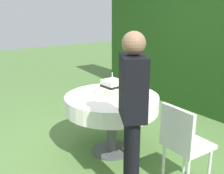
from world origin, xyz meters
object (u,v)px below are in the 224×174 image
serving_plate_near (84,96)px  serving_plate_far (81,91)px  napkin_stack (131,105)px  cake_table (112,104)px  garden_chair (183,140)px  standing_person (132,109)px  wedding_cake (113,88)px  serving_plate_left (115,85)px

serving_plate_near → serving_plate_far: bearing=160.2°
napkin_stack → cake_table: bearing=175.2°
napkin_stack → garden_chair: garden_chair is taller
cake_table → standing_person: 0.99m
serving_plate_far → garden_chair: size_ratio=0.17×
napkin_stack → standing_person: (0.44, -0.36, 0.17)m
napkin_stack → standing_person: 0.60m
napkin_stack → standing_person: bearing=-39.3°
serving_plate_near → garden_chair: (1.19, 0.41, -0.21)m
wedding_cake → serving_plate_far: wedding_cake is taller
cake_table → serving_plate_left: serving_plate_left is taller
serving_plate_near → serving_plate_left: same height
standing_person → napkin_stack: bearing=140.7°
serving_plate_far → napkin_stack: 0.82m
serving_plate_far → garden_chair: garden_chair is taller
wedding_cake → serving_plate_near: bearing=-111.1°
serving_plate_far → standing_person: size_ratio=0.09×
serving_plate_near → standing_person: bearing=-6.3°
serving_plate_far → standing_person: 1.27m
wedding_cake → garden_chair: size_ratio=0.35×
napkin_stack → standing_person: size_ratio=0.10×
serving_plate_near → standing_person: (1.04, -0.11, 0.17)m
garden_chair → standing_person: (-0.16, -0.52, 0.39)m
cake_table → garden_chair: garden_chair is taller
napkin_stack → garden_chair: (0.60, 0.16, -0.21)m
cake_table → serving_plate_far: 0.45m
wedding_cake → serving_plate_left: wedding_cake is taller
serving_plate_near → serving_plate_left: (-0.16, 0.58, 0.00)m
serving_plate_left → garden_chair: garden_chair is taller
serving_plate_far → serving_plate_left: same height
wedding_cake → standing_person: 1.02m
cake_table → serving_plate_near: size_ratio=7.83×
wedding_cake → standing_person: size_ratio=0.19×
serving_plate_left → serving_plate_far: bearing=-96.4°
wedding_cake → serving_plate_left: (-0.29, 0.24, -0.08)m
serving_plate_far → garden_chair: 1.46m
garden_chair → wedding_cake: bearing=-176.1°
standing_person → serving_plate_left: bearing=149.9°
cake_table → napkin_stack: napkin_stack is taller
cake_table → serving_plate_left: size_ratio=7.88×
serving_plate_far → napkin_stack: bearing=12.1°
serving_plate_left → standing_person: standing_person is taller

